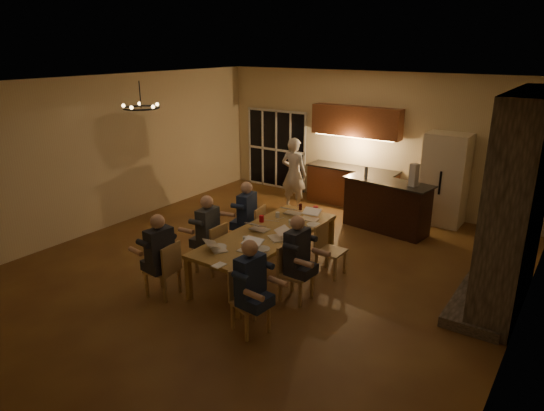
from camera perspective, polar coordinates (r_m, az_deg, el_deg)
The scene contains 44 objects.
floor at distance 8.64m, azimuth -1.12°, elevation -7.50°, with size 9.00×9.00×0.00m, color brown.
back_wall at distance 11.94m, azimuth 11.62°, elevation 7.57°, with size 8.00×0.04×3.20m, color beige.
left_wall at distance 10.85m, azimuth -18.85°, elevation 5.87°, with size 0.04×9.00×3.20m, color beige.
right_wall at distance 6.70m, azimuth 28.07°, elevation -2.83°, with size 0.04×9.00×3.20m, color beige.
ceiling at distance 7.79m, azimuth -1.27°, elevation 14.31°, with size 8.00×9.00×0.04m, color white.
french_doors at distance 13.27m, azimuth 0.55°, elevation 6.59°, with size 1.86×0.08×2.10m, color black.
fireplace at distance 7.87m, azimuth 26.92°, elevation 0.29°, with size 0.58×2.50×3.20m, color #6F6257.
kitchenette at distance 11.86m, azimuth 9.54°, elevation 5.64°, with size 2.24×0.68×2.40m, color brown, non-canonical shape.
refrigerator at distance 11.14m, azimuth 19.66°, elevation 2.92°, with size 0.90×0.68×2.00m, color #EEE3C7.
dining_table at distance 8.34m, azimuth -0.58°, elevation -5.66°, with size 1.10×2.95×0.75m, color #A57F42.
bar_island at distance 10.50m, azimuth 13.32°, elevation -0.03°, with size 1.85×0.68×1.08m, color black.
chair_left_near at distance 7.83m, azimuth -12.80°, elevation -7.29°, with size 0.44×0.44×0.89m, color tan, non-canonical shape.
chair_left_mid at distance 8.45m, azimuth -7.25°, elevation -4.95°, with size 0.44×0.44×0.89m, color tan, non-canonical shape.
chair_left_far at distance 9.26m, azimuth -2.52°, elevation -2.69°, with size 0.44×0.44×0.89m, color tan, non-canonical shape.
chair_right_near at distance 6.73m, azimuth -2.57°, elevation -11.30°, with size 0.44×0.44×0.89m, color tan, non-canonical shape.
chair_right_mid at distance 7.51m, azimuth 2.86°, elevation -7.98°, with size 0.44×0.44×0.89m, color tan, non-canonical shape.
chair_right_far at distance 8.34m, azimuth 6.95°, elevation -5.28°, with size 0.44×0.44×0.89m, color tan, non-canonical shape.
person_left_near at distance 7.65m, azimuth -13.01°, elevation -5.92°, with size 0.60×0.60×1.38m, color #22242C, non-canonical shape.
person_right_near at distance 6.57m, azimuth -2.56°, elevation -9.66°, with size 0.60×0.60×1.38m, color #1E2F4C, non-canonical shape.
person_left_mid at distance 8.39m, azimuth -7.51°, elevation -3.34°, with size 0.60×0.60×1.38m, color #3B4146, non-canonical shape.
person_right_mid at distance 7.42m, azimuth 2.95°, elevation -6.23°, with size 0.60×0.60×1.38m, color #22242C, non-canonical shape.
person_left_far at distance 9.12m, azimuth -2.95°, elevation -1.37°, with size 0.60×0.60×1.38m, color #1E2F4C, non-canonical shape.
standing_person at distance 11.46m, azimuth 2.58°, elevation 3.72°, with size 0.63×0.42×1.74m, color silver.
chandelier at distance 8.70m, azimuth -15.14°, elevation 11.03°, with size 0.62×0.62×0.03m, color black.
laptop_a at distance 7.56m, azimuth -6.36°, elevation -4.38°, with size 0.32×0.28×0.23m, color silver, non-canonical shape.
laptop_b at distance 7.46m, azimuth -2.75°, elevation -4.60°, with size 0.32×0.28×0.23m, color silver, non-canonical shape.
laptop_c at distance 8.30m, azimuth -1.48°, elevation -2.13°, with size 0.32×0.28×0.23m, color silver, non-canonical shape.
laptop_d at distance 7.93m, azimuth 0.56°, elevation -3.15°, with size 0.32×0.28×0.23m, color silver, non-canonical shape.
laptop_e at distance 9.10m, azimuth 2.48°, elevation -0.26°, with size 0.32×0.28×0.23m, color silver, non-canonical shape.
laptop_f at distance 8.81m, azimuth 4.44°, elevation -0.96°, with size 0.32×0.28×0.23m, color silver, non-canonical shape.
mug_front at distance 7.82m, azimuth -3.18°, elevation -4.01°, with size 0.08×0.08×0.10m, color silver.
mug_mid at distance 8.54m, azimuth 2.24°, elevation -2.01°, with size 0.09×0.09×0.10m, color silver.
mug_back at distance 8.92m, azimuth 0.66°, elevation -1.08°, with size 0.08×0.08×0.10m, color silver.
redcup_near at distance 6.98m, azimuth -3.74°, elevation -6.82°, with size 0.09×0.09×0.12m, color red.
redcup_mid at distance 8.68m, azimuth -1.24°, elevation -1.57°, with size 0.09×0.09×0.12m, color red.
redcup_far at distance 9.21m, azimuth 5.15°, elevation -0.45°, with size 0.09×0.09×0.12m, color red.
can_silver at distance 7.65m, azimuth -3.20°, elevation -4.46°, with size 0.07×0.07×0.12m, color #B2B2B7.
can_cola at distance 9.33m, azimuth 3.37°, elevation -0.16°, with size 0.06×0.06×0.12m, color #3F0F0C.
plate_near at distance 7.56m, azimuth -1.18°, elevation -5.12°, with size 0.25×0.25×0.02m, color silver.
plate_left at distance 7.68m, azimuth -6.31°, elevation -4.85°, with size 0.26×0.26×0.02m, color silver.
plate_far at distance 8.57m, azimuth 4.92°, elevation -2.26°, with size 0.25×0.25×0.02m, color silver.
notepad at distance 7.08m, azimuth -6.27°, elevation -6.99°, with size 0.14×0.20×0.01m, color white.
bar_bottle at distance 10.51m, azimuth 11.02°, elevation 3.90°, with size 0.08×0.08×0.24m, color #99999E.
bar_blender at distance 10.05m, azimuth 16.36°, elevation 3.45°, with size 0.14×0.14×0.46m, color silver.
Camera 1 is at (4.52, -6.32, 3.79)m, focal length 32.00 mm.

